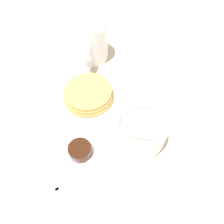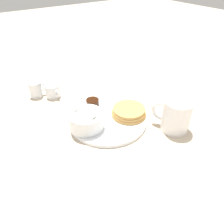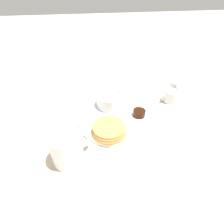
% 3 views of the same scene
% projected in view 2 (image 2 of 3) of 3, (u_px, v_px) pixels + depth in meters
% --- Properties ---
extents(ground_plane, '(4.00, 4.00, 0.00)m').
position_uv_depth(ground_plane, '(108.00, 121.00, 0.72)').
color(ground_plane, '#C6B299').
extents(plate, '(0.26, 0.26, 0.01)m').
position_uv_depth(plate, '(108.00, 120.00, 0.72)').
color(plate, white).
rests_on(plate, ground_plane).
extents(pancake_stack, '(0.12, 0.12, 0.03)m').
position_uv_depth(pancake_stack, '(129.00, 112.00, 0.73)').
color(pancake_stack, tan).
rests_on(pancake_stack, plate).
extents(bowl, '(0.11, 0.11, 0.05)m').
position_uv_depth(bowl, '(86.00, 119.00, 0.67)').
color(bowl, white).
rests_on(bowl, plate).
extents(syrup_cup, '(0.05, 0.05, 0.02)m').
position_uv_depth(syrup_cup, '(93.00, 102.00, 0.78)').
color(syrup_cup, black).
rests_on(syrup_cup, plate).
extents(butter_ramekin, '(0.04, 0.04, 0.04)m').
position_uv_depth(butter_ramekin, '(79.00, 122.00, 0.68)').
color(butter_ramekin, white).
rests_on(butter_ramekin, plate).
extents(coffee_mug, '(0.09, 0.12, 0.10)m').
position_uv_depth(coffee_mug, '(175.00, 115.00, 0.67)').
color(coffee_mug, white).
rests_on(coffee_mug, ground_plane).
extents(creamer_pitcher_near, '(0.05, 0.08, 0.05)m').
position_uv_depth(creamer_pitcher_near, '(53.00, 91.00, 0.84)').
color(creamer_pitcher_near, white).
rests_on(creamer_pitcher_near, ground_plane).
extents(creamer_pitcher_far, '(0.07, 0.05, 0.06)m').
position_uv_depth(creamer_pitcher_far, '(36.00, 89.00, 0.84)').
color(creamer_pitcher_far, white).
rests_on(creamer_pitcher_far, ground_plane).
extents(fork, '(0.13, 0.08, 0.00)m').
position_uv_depth(fork, '(86.00, 98.00, 0.84)').
color(fork, silver).
rests_on(fork, ground_plane).
extents(napkin, '(0.11, 0.09, 0.00)m').
position_uv_depth(napkin, '(192.00, 115.00, 0.75)').
color(napkin, white).
rests_on(napkin, ground_plane).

